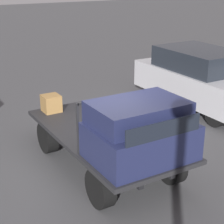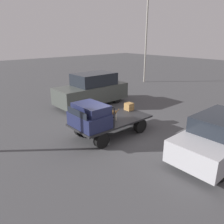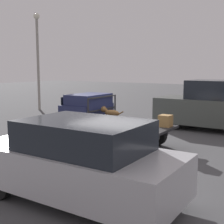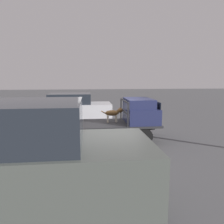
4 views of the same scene
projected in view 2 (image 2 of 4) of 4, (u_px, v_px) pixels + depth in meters
The scene contains 9 objects.
ground_plane at pixel (111, 134), 10.41m from camera, with size 80.00×80.00×0.00m, color #474749.
flatbed_truck at pixel (111, 123), 10.23m from camera, with size 3.80×1.81×0.74m.
truck_cab at pixel (90, 116), 9.26m from camera, with size 1.23×1.69×0.97m.
truck_headboard at pixel (102, 110), 9.63m from camera, with size 0.04×1.69×0.91m.
dog at pixel (111, 113), 9.85m from camera, with size 0.93×0.23×0.62m.
cargo_crate at pixel (129, 107), 11.42m from camera, with size 0.38×0.38×0.38m.
parked_sedan at pixel (220, 137), 8.21m from camera, with size 4.32×1.85×1.64m.
parked_pickup_far at pixel (92, 90), 14.69m from camera, with size 4.91×2.04×2.12m.
light_pole_far at pixel (146, 35), 21.10m from camera, with size 0.34×0.34×8.05m.
Camera 2 is at (6.20, 7.19, 4.38)m, focal length 35.00 mm.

